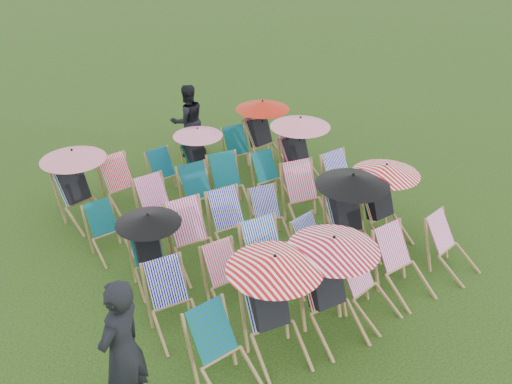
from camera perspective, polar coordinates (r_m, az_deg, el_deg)
ground at (r=9.65m, az=-0.07°, el=-5.24°), size 100.00×100.00×0.00m
deckchair_0 at (r=7.02m, az=-3.10°, el=-15.98°), size 0.71×0.94×0.98m
deckchair_1 at (r=7.24m, az=1.88°, el=-11.34°), size 1.21×1.29×1.44m
deckchair_2 at (r=7.62m, az=7.68°, el=-9.25°), size 1.21×1.27×1.43m
deckchair_3 at (r=8.15m, az=11.31°, el=-9.42°), size 0.73×0.92×0.90m
deckchair_4 at (r=8.65m, az=14.63°, el=-7.07°), size 0.64×0.89×0.96m
deckchair_5 at (r=9.33m, az=19.09°, el=-5.16°), size 0.71×0.89×0.88m
deckchair_6 at (r=7.81m, az=-8.22°, el=-10.92°), size 0.72×0.93×0.94m
deckchair_7 at (r=8.16m, az=-2.62°, el=-8.82°), size 0.62×0.84×0.88m
deckchair_8 at (r=8.38m, az=1.54°, el=-7.03°), size 0.78×1.01×1.02m
deckchair_9 at (r=8.84m, az=6.34°, el=-5.70°), size 0.69×0.87×0.86m
deckchair_10 at (r=9.17m, az=9.54°, el=-2.24°), size 1.17×1.24×1.39m
deckchair_11 at (r=9.71m, az=12.80°, el=-0.91°), size 1.12×1.16×1.33m
deckchair_12 at (r=8.62m, az=-10.55°, el=-5.64°), size 0.97×1.03×1.15m
deckchair_13 at (r=8.90m, az=-6.17°, el=-4.77°), size 0.76×1.00×1.02m
deckchair_14 at (r=9.26m, az=-2.27°, el=-3.33°), size 0.73×0.95×0.97m
deckchair_15 at (r=9.54m, az=1.49°, el=-2.60°), size 0.70×0.88×0.85m
deckchair_16 at (r=9.99m, az=5.09°, el=-0.56°), size 0.86×1.07×1.03m
deckchair_17 at (r=10.61m, az=9.00°, el=0.90°), size 0.65×0.90×0.97m
deckchair_18 at (r=9.52m, az=-14.59°, el=-3.88°), size 0.56×0.77×0.82m
deckchair_19 at (r=9.86m, az=-9.57°, el=-1.63°), size 0.64×0.88×0.94m
deckchair_20 at (r=10.12m, az=-5.43°, el=-0.42°), size 0.69×0.91×0.95m
deckchair_21 at (r=10.42m, az=-2.62°, el=0.69°), size 0.79×0.99×0.96m
deckchair_22 at (r=10.78m, az=1.51°, el=1.39°), size 0.61×0.81×0.85m
deckchair_23 at (r=11.16m, az=4.55°, el=4.10°), size 1.17×1.23×1.38m
deckchair_24 at (r=10.41m, az=-17.35°, el=0.63°), size 1.13×1.23×1.34m
deckchair_25 at (r=10.65m, az=-13.06°, el=0.57°), size 0.70×0.93×0.96m
deckchair_26 at (r=11.02m, az=-8.82°, el=1.67°), size 0.61×0.81×0.84m
deckchair_27 at (r=11.28m, az=-5.60°, el=3.62°), size 0.97×1.05×1.15m
deckchair_28 at (r=11.76m, az=-1.51°, el=4.01°), size 0.68×0.88×0.89m
deckchair_29 at (r=12.08m, az=0.81°, el=6.10°), size 1.13×1.20×1.34m
person_left at (r=6.63m, az=-13.24°, el=-15.11°), size 0.80×0.72×1.83m
person_rear at (r=12.46m, az=-6.83°, el=7.11°), size 0.84×0.69×1.60m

